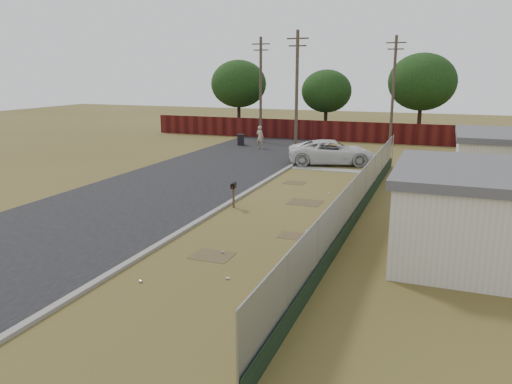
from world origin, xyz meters
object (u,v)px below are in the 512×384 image
at_px(pedestrian, 260,137).
at_px(trash_bin, 241,140).
at_px(pickup_truck, 332,152).
at_px(fire_hydrant, 275,289).
at_px(mailbox, 233,188).

height_order(pedestrian, trash_bin, pedestrian).
bearing_deg(trash_bin, pedestrian, -27.17).
bearing_deg(pedestrian, pickup_truck, 158.97).
distance_m(fire_hydrant, mailbox, 9.84).
bearing_deg(pedestrian, trash_bin, -13.53).
xyz_separation_m(fire_hydrant, trash_bin, (-12.21, 27.09, 0.11)).
bearing_deg(fire_hydrant, pedestrian, 111.18).
bearing_deg(mailbox, pickup_truck, 81.69).
height_order(pickup_truck, trash_bin, pickup_truck).
bearing_deg(fire_hydrant, trash_bin, 114.27).
bearing_deg(mailbox, fire_hydrant, -60.11).
xyz_separation_m(mailbox, pickup_truck, (1.84, 12.62, -0.13)).
distance_m(fire_hydrant, pickup_truck, 21.36).
bearing_deg(pedestrian, mailbox, 120.14).
bearing_deg(pickup_truck, fire_hydrant, 170.28).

